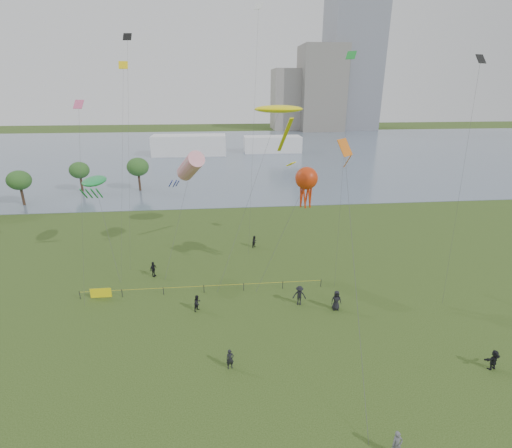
{
  "coord_description": "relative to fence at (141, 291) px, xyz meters",
  "views": [
    {
      "loc": [
        -3.06,
        -20.74,
        19.35
      ],
      "look_at": [
        0.0,
        10.0,
        8.0
      ],
      "focal_mm": 26.0,
      "sensor_mm": 36.0,
      "label": 1
    }
  ],
  "objects": [
    {
      "name": "spectator_a",
      "position": [
        5.65,
        -3.14,
        0.24
      ],
      "size": [
        0.94,
        0.97,
        1.58
      ],
      "primitive_type": "imported",
      "rotation": [
        0.0,
        0.0,
        0.92
      ],
      "color": "black",
      "rests_on": "ground_plane"
    },
    {
      "name": "trees",
      "position": [
        -28.65,
        34.65,
        5.16
      ],
      "size": [
        32.98,
        14.02,
        8.78
      ],
      "color": "#332317",
      "rests_on": "ground_plane"
    },
    {
      "name": "kite_delta",
      "position": [
        18.59,
        -3.03,
        13.38
      ],
      "size": [
        3.43,
        16.6,
        15.34
      ],
      "rotation": [
        0.0,
        0.0,
        -0.34
      ],
      "color": "#3F3F42"
    },
    {
      "name": "pavilion_left",
      "position": [
        -0.85,
        82.77,
        2.45
      ],
      "size": [
        22.0,
        8.0,
        6.0
      ],
      "primitive_type": "cube",
      "color": "white",
      "rests_on": "ground_plane"
    },
    {
      "name": "small_kites",
      "position": [
        9.71,
        7.25,
        22.13
      ],
      "size": [
        36.16,
        15.08,
        10.76
      ],
      "color": "black"
    },
    {
      "name": "spectator_g",
      "position": [
        12.26,
        10.79,
        0.23
      ],
      "size": [
        0.95,
        0.96,
        1.56
      ],
      "primitive_type": "imported",
      "rotation": [
        0.0,
        0.0,
        0.85
      ],
      "color": "black",
      "rests_on": "ground_plane"
    },
    {
      "name": "building_low",
      "position": [
        43.15,
        155.77,
        13.45
      ],
      "size": [
        16.0,
        18.0,
        28.0
      ],
      "primitive_type": "cube",
      "color": "gray",
      "rests_on": "ground_plane"
    },
    {
      "name": "fence",
      "position": [
        0.0,
        0.0,
        0.0
      ],
      "size": [
        24.07,
        0.07,
        1.05
      ],
      "color": "black",
      "rests_on": "ground_plane"
    },
    {
      "name": "kite_windsock",
      "position": [
        4.92,
        7.69,
        10.77
      ],
      "size": [
        4.98,
        7.26,
        13.27
      ],
      "rotation": [
        0.0,
        0.0,
        0.42
      ],
      "color": "#3F3F42"
    },
    {
      "name": "kite_octopus",
      "position": [
        16.5,
        1.79,
        10.46
      ],
      "size": [
        6.29,
        3.24,
        12.2
      ],
      "rotation": [
        0.0,
        0.0,
        -0.12
      ],
      "color": "#3F3F42"
    },
    {
      "name": "ground_plane",
      "position": [
        11.15,
        -12.23,
        -0.55
      ],
      "size": [
        400.0,
        400.0,
        0.0
      ],
      "primitive_type": "plane",
      "color": "#273E13"
    },
    {
      "name": "spectator_b",
      "position": [
        15.18,
        -3.07,
        0.42
      ],
      "size": [
        1.37,
        0.95,
        1.95
      ],
      "primitive_type": "imported",
      "rotation": [
        0.0,
        0.0,
        -0.19
      ],
      "color": "black",
      "rests_on": "ground_plane"
    },
    {
      "name": "spectator_f",
      "position": [
        8.37,
        -10.96,
        0.23
      ],
      "size": [
        0.64,
        0.48,
        1.57
      ],
      "primitive_type": "imported",
      "rotation": [
        0.0,
        0.0,
        0.2
      ],
      "color": "black",
      "rests_on": "ground_plane"
    },
    {
      "name": "kite_stingray",
      "position": [
        14.74,
        8.77,
        16.59
      ],
      "size": [
        9.99,
        10.58,
        17.63
      ],
      "rotation": [
        0.0,
        0.0,
        -0.15
      ],
      "color": "#3F3F42"
    },
    {
      "name": "spectator_c",
      "position": [
        0.54,
        4.03,
        0.3
      ],
      "size": [
        0.86,
        1.08,
        1.72
      ],
      "primitive_type": "imported",
      "rotation": [
        0.0,
        0.0,
        1.06
      ],
      "color": "black",
      "rests_on": "ground_plane"
    },
    {
      "name": "building_mid",
      "position": [
        57.15,
        149.77,
        18.45
      ],
      "size": [
        20.0,
        20.0,
        38.0
      ],
      "primitive_type": "cube",
      "color": "slate",
      "rests_on": "ground_plane"
    },
    {
      "name": "kite_creature",
      "position": [
        -5.86,
        8.98,
        9.04
      ],
      "size": [
        4.22,
        8.07,
        10.05
      ],
      "rotation": [
        0.0,
        0.0,
        0.28
      ],
      "color": "#3F3F42"
    },
    {
      "name": "kite_flyer",
      "position": [
        17.33,
        -18.81,
        0.29
      ],
      "size": [
        0.64,
        0.44,
        1.69
      ],
      "primitive_type": "imported",
      "rotation": [
        0.0,
        0.0,
        0.06
      ],
      "color": "#5A5B61",
      "rests_on": "ground_plane"
    },
    {
      "name": "spectator_e",
      "position": [
        27.45,
        -12.94,
        0.24
      ],
      "size": [
        1.55,
        0.79,
        1.59
      ],
      "primitive_type": "imported",
      "rotation": [
        0.0,
        0.0,
        3.37
      ],
      "color": "black",
      "rests_on": "ground_plane"
    },
    {
      "name": "pavilion_right",
      "position": [
        25.15,
        85.77,
        1.95
      ],
      "size": [
        18.0,
        7.0,
        5.0
      ],
      "primitive_type": "cube",
      "color": "white",
      "rests_on": "ground_plane"
    },
    {
      "name": "spectator_d",
      "position": [
        18.39,
        -4.23,
        0.4
      ],
      "size": [
        0.97,
        0.66,
        1.92
      ],
      "primitive_type": "imported",
      "rotation": [
        0.0,
        0.0,
        -0.06
      ],
      "color": "black",
      "rests_on": "ground_plane"
    },
    {
      "name": "lake",
      "position": [
        11.15,
        87.77,
        -0.53
      ],
      "size": [
        400.0,
        120.0,
        0.08
      ],
      "primitive_type": "cube",
      "color": "slate",
      "rests_on": "ground_plane"
    }
  ]
}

